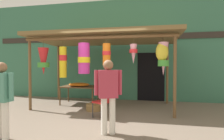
% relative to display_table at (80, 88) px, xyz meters
% --- Properties ---
extents(ground_plane, '(30.00, 30.00, 0.00)m').
position_rel_display_table_xyz_m(ground_plane, '(1.25, -1.45, -0.62)').
color(ground_plane, '#756656').
extents(shop_facade, '(12.61, 0.29, 4.29)m').
position_rel_display_table_xyz_m(shop_facade, '(1.25, 1.30, 1.52)').
color(shop_facade, '#387056').
rests_on(shop_facade, ground_plane).
extents(market_stall_canopy, '(5.04, 2.43, 2.55)m').
position_rel_display_table_xyz_m(market_stall_canopy, '(1.01, -0.45, 1.58)').
color(market_stall_canopy, brown).
rests_on(market_stall_canopy, ground_plane).
extents(display_table, '(1.35, 0.82, 0.69)m').
position_rel_display_table_xyz_m(display_table, '(0.00, 0.00, 0.00)').
color(display_table, brown).
rests_on(display_table, ground_plane).
extents(flower_heap_on_table, '(0.80, 0.56, 0.13)m').
position_rel_display_table_xyz_m(flower_heap_on_table, '(0.01, -0.04, 0.13)').
color(flower_heap_on_table, orange).
rests_on(flower_heap_on_table, display_table).
extents(folding_chair, '(0.54, 0.54, 0.84)m').
position_rel_display_table_xyz_m(folding_chair, '(1.34, -1.57, -0.12)').
color(folding_chair, '#AD1E1E').
rests_on(folding_chair, ground_plane).
extents(wicker_basket_by_table, '(0.51, 0.51, 0.21)m').
position_rel_display_table_xyz_m(wicker_basket_by_table, '(0.82, -0.83, -0.52)').
color(wicker_basket_by_table, olive).
rests_on(wicker_basket_by_table, ground_plane).
extents(vendor_in_orange, '(0.57, 0.34, 1.59)m').
position_rel_display_table_xyz_m(vendor_in_orange, '(1.71, -2.70, 0.31)').
color(vendor_in_orange, silver).
rests_on(vendor_in_orange, ground_plane).
extents(customer_foreground, '(0.59, 0.29, 1.54)m').
position_rel_display_table_xyz_m(customer_foreground, '(-0.31, -3.37, 0.28)').
color(customer_foreground, silver).
rests_on(customer_foreground, ground_plane).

